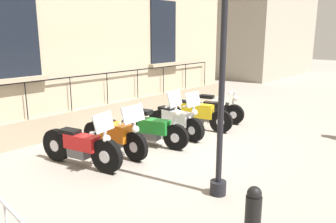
# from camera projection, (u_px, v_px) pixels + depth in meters

# --- Properties ---
(ground_plane) EXTENTS (60.00, 60.00, 0.00)m
(ground_plane) POSITION_uv_depth(u_px,v_px,m) (167.00, 142.00, 8.67)
(ground_plane) COLOR gray
(motorcycle_red) EXTENTS (2.06, 0.73, 1.22)m
(motorcycle_red) POSITION_uv_depth(u_px,v_px,m) (81.00, 147.00, 6.96)
(motorcycle_red) COLOR black
(motorcycle_red) RESTS_ON ground_plane
(motorcycle_orange) EXTENTS (2.02, 0.75, 1.23)m
(motorcycle_orange) POSITION_uv_depth(u_px,v_px,m) (114.00, 135.00, 7.66)
(motorcycle_orange) COLOR black
(motorcycle_orange) RESTS_ON ground_plane
(motorcycle_green) EXTENTS (1.89, 0.79, 1.43)m
(motorcycle_green) POSITION_uv_depth(u_px,v_px,m) (153.00, 129.00, 8.23)
(motorcycle_green) COLOR black
(motorcycle_green) RESTS_ON ground_plane
(motorcycle_white) EXTENTS (1.90, 0.61, 1.28)m
(motorcycle_white) POSITION_uv_depth(u_px,v_px,m) (176.00, 121.00, 9.00)
(motorcycle_white) COLOR black
(motorcycle_white) RESTS_ON ground_plane
(motorcycle_yellow) EXTENTS (2.14, 0.74, 1.03)m
(motorcycle_yellow) POSITION_uv_depth(u_px,v_px,m) (196.00, 115.00, 9.68)
(motorcycle_yellow) COLOR black
(motorcycle_yellow) RESTS_ON ground_plane
(motorcycle_black) EXTENTS (1.84, 0.72, 1.01)m
(motorcycle_black) POSITION_uv_depth(u_px,v_px,m) (215.00, 110.00, 10.48)
(motorcycle_black) COLOR black
(motorcycle_black) RESTS_ON ground_plane
(lamppost) EXTENTS (0.36, 0.36, 4.04)m
(lamppost) POSITION_uv_depth(u_px,v_px,m) (223.00, 50.00, 5.29)
(lamppost) COLOR black
(lamppost) RESTS_ON ground_plane
(bollard) EXTENTS (0.20, 0.20, 0.95)m
(bollard) POSITION_uv_depth(u_px,v_px,m) (253.00, 222.00, 4.13)
(bollard) COLOR black
(bollard) RESTS_ON ground_plane
(distant_building) EXTENTS (4.50, 7.55, 6.75)m
(distant_building) POSITION_uv_depth(u_px,v_px,m) (260.00, 22.00, 21.77)
(distant_building) COLOR #9E9384
(distant_building) RESTS_ON ground_plane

